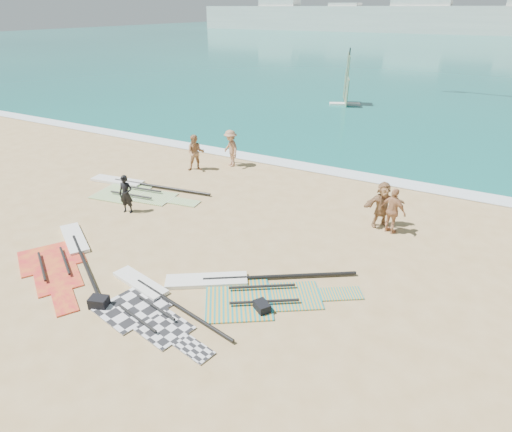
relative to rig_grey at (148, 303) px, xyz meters
The scene contains 16 objects.
ground 1.07m from the rig_grey, 48.28° to the left, with size 300.00×300.00×0.00m, color tan.
sea 132.80m from the rig_grey, 89.69° to the left, with size 300.00×240.00×0.06m, color #0C5755.
surf_line 13.12m from the rig_grey, 86.89° to the left, with size 300.00×1.20×0.04m, color white.
far_town 151.61m from the rig_grey, 95.69° to the left, with size 160.00×8.00×12.00m.
rig_grey is the anchor object (origin of this frame).
rig_green 9.05m from the rig_grey, 135.92° to the left, with size 6.47×2.89×0.20m.
rig_orange 2.89m from the rig_grey, 42.73° to the left, with size 5.83×4.33×0.20m.
rig_red 4.28m from the rig_grey, behind, with size 5.09×4.19×0.20m.
gear_bag_near 1.38m from the rig_grey, 146.06° to the right, with size 0.51×0.37×0.33m, color black.
gear_bag_far 3.29m from the rig_grey, 23.28° to the left, with size 0.48×0.34×0.29m, color black.
person_wetsuit 6.63m from the rig_grey, 138.68° to the left, with size 0.59×0.39×1.62m, color black.
beachgoer_left 11.36m from the rig_grey, 118.85° to the left, with size 0.92×0.71×1.89m, color #AD7C53.
beachgoer_mid 12.16m from the rig_grey, 110.40° to the left, with size 1.27×0.73×1.96m, color #A47555.
beachgoer_back 9.37m from the rig_grey, 56.95° to the left, with size 1.05×0.44×1.79m, color tan.
beachgoer_right 9.44m from the rig_grey, 60.71° to the left, with size 1.69×0.54×1.82m, color #9E724B.
windsurfer_left 30.02m from the rig_grey, 97.47° to the left, with size 2.70×2.95×4.79m.
Camera 1 is at (6.82, -8.05, 7.73)m, focal length 30.00 mm.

